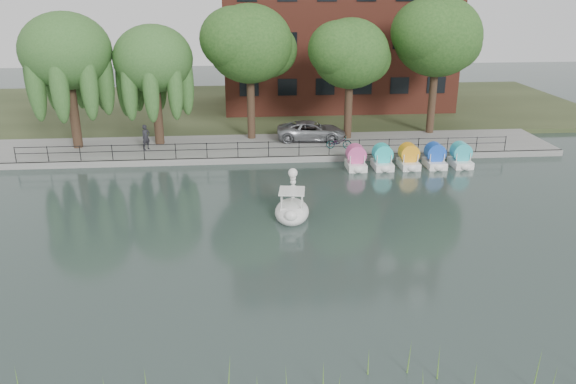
{
  "coord_description": "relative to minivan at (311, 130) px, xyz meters",
  "views": [
    {
      "loc": [
        -1.68,
        -22.0,
        11.01
      ],
      "look_at": [
        0.5,
        4.0,
        1.3
      ],
      "focal_mm": 35.0,
      "sensor_mm": 36.0,
      "label": 1
    }
  ],
  "objects": [
    {
      "name": "apartment_building",
      "position": [
        3.73,
        12.96,
        8.18
      ],
      "size": [
        20.0,
        10.07,
        18.0
      ],
      "color": "#4C1E16",
      "rests_on": "land_strip"
    },
    {
      "name": "ground_plane",
      "position": [
        -3.27,
        -17.01,
        -1.18
      ],
      "size": [
        120.0,
        120.0,
        0.0
      ],
      "primitive_type": "plane",
      "color": "#3F4E4D"
    },
    {
      "name": "willow_mid",
      "position": [
        -10.77,
        -0.01,
        5.07
      ],
      "size": [
        5.32,
        5.32,
        8.15
      ],
      "color": "#473323",
      "rests_on": "promenade"
    },
    {
      "name": "minivan",
      "position": [
        0.0,
        0.0,
        0.0
      ],
      "size": [
        2.98,
        5.79,
        1.56
      ],
      "primitive_type": "imported",
      "rotation": [
        0.0,
        0.0,
        1.5
      ],
      "color": "gray",
      "rests_on": "promenade"
    },
    {
      "name": "pedal_boat_row",
      "position": [
        5.54,
        -5.65,
        -0.57
      ],
      "size": [
        7.95,
        1.7,
        1.4
      ],
      "color": "white",
      "rests_on": "ground_plane"
    },
    {
      "name": "bicycle",
      "position": [
        1.6,
        -2.37,
        -0.28
      ],
      "size": [
        0.79,
        1.78,
        1.0
      ],
      "primitive_type": "imported",
      "rotation": [
        0.0,
        0.0,
        1.46
      ],
      "color": "gray",
      "rests_on": "promenade"
    },
    {
      "name": "swan_boat",
      "position": [
        -2.58,
        -13.13,
        -0.68
      ],
      "size": [
        2.05,
        2.91,
        2.29
      ],
      "rotation": [
        0.0,
        0.0,
        -0.14
      ],
      "color": "white",
      "rests_on": "ground_plane"
    },
    {
      "name": "broadleaf_far",
      "position": [
        9.23,
        1.49,
        6.22
      ],
      "size": [
        6.3,
        6.3,
        9.71
      ],
      "color": "#473323",
      "rests_on": "promenade"
    },
    {
      "name": "pedestrian",
      "position": [
        -11.46,
        -1.51,
        0.21
      ],
      "size": [
        0.84,
        0.85,
        1.98
      ],
      "primitive_type": "imported",
      "rotation": [
        0.0,
        0.0,
        0.82
      ],
      "color": "black",
      "rests_on": "promenade"
    },
    {
      "name": "kerb",
      "position": [
        -3.27,
        -3.96,
        -0.98
      ],
      "size": [
        40.0,
        0.25,
        0.4
      ],
      "primitive_type": "cube",
      "color": "gray",
      "rests_on": "ground_plane"
    },
    {
      "name": "land_strip",
      "position": [
        -3.27,
        12.99,
        -1.0
      ],
      "size": [
        60.0,
        22.0,
        0.36
      ],
      "primitive_type": "cube",
      "color": "#47512D",
      "rests_on": "ground_plane"
    },
    {
      "name": "broadleaf_center",
      "position": [
        -4.27,
        0.99,
        5.88
      ],
      "size": [
        6.0,
        6.0,
        9.25
      ],
      "color": "#473323",
      "rests_on": "promenade"
    },
    {
      "name": "willow_left",
      "position": [
        -16.27,
        -0.51,
        5.69
      ],
      "size": [
        5.88,
        5.88,
        9.01
      ],
      "color": "#473323",
      "rests_on": "promenade"
    },
    {
      "name": "railing",
      "position": [
        -3.27,
        -3.76,
        -0.04
      ],
      "size": [
        32.0,
        0.05,
        1.0
      ],
      "color": "black",
      "rests_on": "promenade"
    },
    {
      "name": "broadleaf_right",
      "position": [
        2.73,
        0.49,
        5.21
      ],
      "size": [
        5.4,
        5.4,
        8.32
      ],
      "color": "#473323",
      "rests_on": "promenade"
    },
    {
      "name": "reed_bank",
      "position": [
        -1.27,
        -26.51,
        -0.58
      ],
      "size": [
        24.0,
        2.4,
        1.2
      ],
      "color": "#669938",
      "rests_on": "ground_plane"
    },
    {
      "name": "promenade",
      "position": [
        -3.27,
        -1.01,
        -0.98
      ],
      "size": [
        40.0,
        6.0,
        0.4
      ],
      "primitive_type": "cube",
      "color": "gray",
      "rests_on": "ground_plane"
    }
  ]
}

